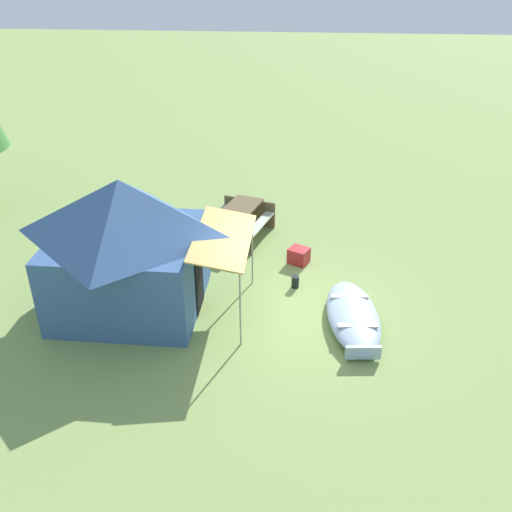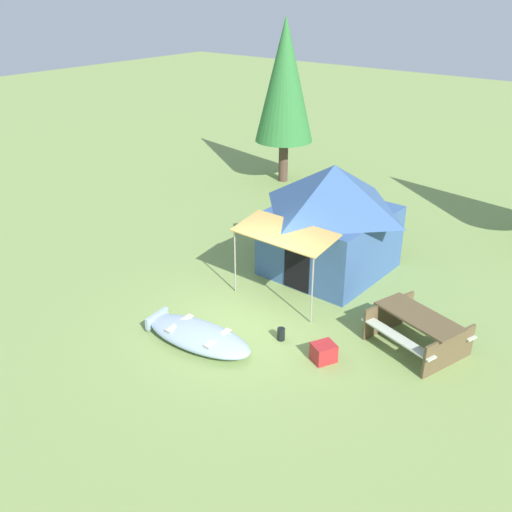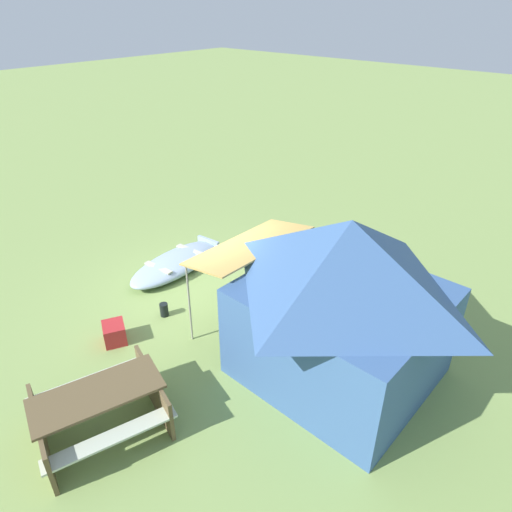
{
  "view_description": "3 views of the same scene",
  "coord_description": "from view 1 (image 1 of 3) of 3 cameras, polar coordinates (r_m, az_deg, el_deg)",
  "views": [
    {
      "loc": [
        -10.24,
        -0.12,
        7.16
      ],
      "look_at": [
        0.07,
        0.72,
        1.29
      ],
      "focal_mm": 40.1,
      "sensor_mm": 36.0,
      "label": 1
    },
    {
      "loc": [
        7.15,
        -8.68,
        7.14
      ],
      "look_at": [
        -0.7,
        1.07,
        1.1
      ],
      "focal_mm": 40.15,
      "sensor_mm": 36.0,
      "label": 2
    },
    {
      "loc": [
        5.36,
        6.36,
        5.79
      ],
      "look_at": [
        -0.72,
        0.95,
        1.12
      ],
      "focal_mm": 31.78,
      "sensor_mm": 36.0,
      "label": 3
    }
  ],
  "objects": [
    {
      "name": "ground_plane",
      "position": [
        12.5,
        3.28,
        -5.46
      ],
      "size": [
        80.0,
        80.0,
        0.0
      ],
      "primitive_type": "plane",
      "color": "#7F9B51"
    },
    {
      "name": "beached_rowboat",
      "position": [
        12.14,
        9.66,
        -5.93
      ],
      "size": [
        2.72,
        1.3,
        0.37
      ],
      "color": "#95AAC3",
      "rests_on": "ground_plane"
    },
    {
      "name": "canvas_cabin_tent",
      "position": [
        12.16,
        -12.83,
        1.21
      ],
      "size": [
        3.03,
        4.26,
        2.96
      ],
      "color": "#385A8E",
      "rests_on": "ground_plane"
    },
    {
      "name": "picnic_table",
      "position": [
        15.25,
        -1.85,
        3.64
      ],
      "size": [
        2.23,
        1.98,
        0.79
      ],
      "color": "brown",
      "rests_on": "ground_plane"
    },
    {
      "name": "cooler_box",
      "position": [
        14.17,
        4.28,
        0.03
      ],
      "size": [
        0.57,
        0.59,
        0.39
      ],
      "primitive_type": "cube",
      "rotation": [
        0.0,
        0.0,
        1.1
      ],
      "color": "#AD2427",
      "rests_on": "ground_plane"
    },
    {
      "name": "fuel_can",
      "position": [
        13.22,
        3.94,
        -2.58
      ],
      "size": [
        0.23,
        0.23,
        0.29
      ],
      "primitive_type": "cylinder",
      "rotation": [
        0.0,
        0.0,
        4.29
      ],
      "color": "black",
      "rests_on": "ground_plane"
    }
  ]
}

